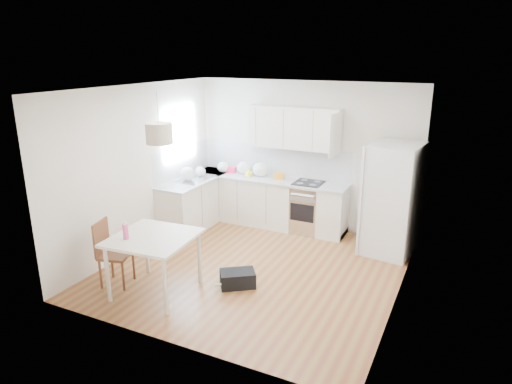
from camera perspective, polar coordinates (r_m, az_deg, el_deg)
floor at (r=7.08m, az=-0.15°, el=-9.51°), size 4.20×4.20×0.00m
ceiling at (r=6.35m, az=-0.17°, el=12.82°), size 4.20×4.20×0.00m
wall_back at (r=8.47m, az=6.09°, el=4.57°), size 4.20×0.00×4.20m
wall_left at (r=7.71m, az=-14.35°, el=2.89°), size 0.00×4.20×4.20m
wall_right at (r=6.02m, az=18.13°, el=-1.42°), size 0.00×4.20×4.20m
window_glassblock at (r=8.52m, az=-9.53°, el=7.24°), size 0.02×1.00×1.00m
cabinets_back at (r=8.66m, az=1.49°, el=-1.30°), size 3.00×0.60×0.88m
cabinets_left at (r=8.71m, az=-7.37°, el=-1.33°), size 0.60×1.80×0.88m
counter_back at (r=8.53m, az=1.51°, el=1.63°), size 3.02×0.64×0.04m
counter_left at (r=8.58m, az=-7.48°, el=1.59°), size 0.64×1.82×0.04m
backsplash_back at (r=8.71m, az=2.33°, el=4.06°), size 3.00×0.01×0.58m
backsplash_left at (r=8.67m, az=-9.19°, el=3.78°), size 0.01×1.80×0.58m
upper_cabinets at (r=8.28m, az=4.83°, el=8.02°), size 1.70×0.32×0.75m
range_oven at (r=8.38m, az=6.48°, el=-2.05°), size 0.50×0.61×0.88m
sink at (r=8.54m, az=-7.67°, el=1.60°), size 0.50×0.80×0.16m
refrigerator at (r=7.66m, az=16.78°, el=-0.88°), size 0.97×1.00×1.81m
dining_table at (r=6.28m, az=-12.69°, el=-6.21°), size 1.12×1.12×0.83m
dining_chair at (r=6.74m, az=-17.12°, el=-7.36°), size 0.49×0.49×0.94m
drink_bottle at (r=6.20m, az=-16.02°, el=-4.63°), size 0.09×0.09×0.25m
gym_bag at (r=6.56m, az=-2.31°, el=-10.77°), size 0.58×0.54×0.22m
pendant_lamp at (r=5.99m, az=-12.02°, el=7.18°), size 0.43×0.43×0.27m
grocery_bag_a at (r=8.93m, az=-4.15°, el=3.13°), size 0.23×0.20×0.21m
grocery_bag_b at (r=8.76m, az=-1.50°, el=3.02°), size 0.27×0.23×0.25m
grocery_bag_c at (r=8.60m, az=0.54°, el=2.82°), size 0.29×0.25×0.26m
grocery_bag_d at (r=8.69m, az=-6.96°, el=2.57°), size 0.20×0.17×0.18m
grocery_bag_e at (r=8.40m, az=-8.55°, el=2.26°), size 0.29×0.24×0.26m
snack_orange at (r=8.40m, az=2.93°, el=1.96°), size 0.20×0.15×0.12m
snack_yellow at (r=8.68m, az=-0.95°, el=2.39°), size 0.17×0.15×0.10m
snack_red at (r=8.90m, az=-3.10°, el=2.80°), size 0.19×0.13×0.12m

